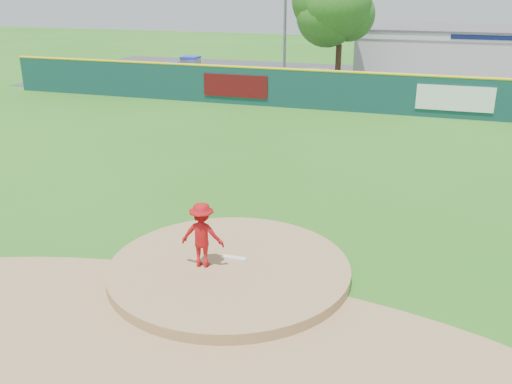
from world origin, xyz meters
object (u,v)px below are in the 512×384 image
(pitcher, at_px, (202,235))
(deciduous_tree, at_px, (341,11))
(van, at_px, (323,83))
(playground_slide, at_px, (190,69))
(pool_building_grp, at_px, (471,52))

(pitcher, relative_size, deciduous_tree, 0.21)
(van, distance_m, deciduous_tree, 5.13)
(playground_slide, bearing_deg, pool_building_grp, 24.99)
(pool_building_grp, bearing_deg, van, -128.16)
(pitcher, bearing_deg, van, -91.52)
(pitcher, xyz_separation_m, pool_building_grp, (6.55, 32.20, 0.66))
(playground_slide, bearing_deg, deciduous_tree, 7.01)
(van, xyz_separation_m, deciduous_tree, (0.24, 3.49, 3.75))
(van, height_order, pool_building_grp, pool_building_grp)
(pool_building_grp, bearing_deg, deciduous_tree, -138.84)
(pool_building_grp, bearing_deg, pitcher, -101.50)
(pitcher, bearing_deg, deciduous_tree, -92.68)
(pitcher, height_order, van, pitcher)
(pool_building_grp, relative_size, deciduous_tree, 2.07)
(playground_slide, bearing_deg, van, -14.04)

